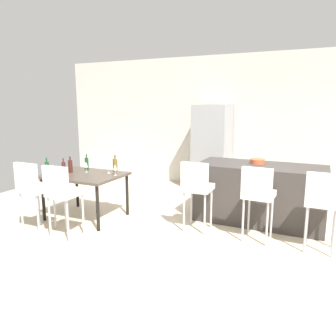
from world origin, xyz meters
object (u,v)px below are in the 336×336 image
(wine_bottle_far, at_px, (87,164))
(fruit_bowl, at_px, (258,161))
(bar_chair_left, at_px, (197,185))
(bar_chair_middle, at_px, (258,192))
(wine_bottle_corner, at_px, (70,166))
(wine_glass_end, at_px, (86,165))
(bar_chair_right, at_px, (323,199))
(wine_glass_near, at_px, (108,166))
(dining_chair_near, at_px, (33,186))
(dining_chair_far, at_px, (62,190))
(wine_glass_right, at_px, (115,168))
(kitchen_island, at_px, (260,193))
(refrigerator, at_px, (212,148))
(wine_bottle_middle, at_px, (115,165))
(dining_table, at_px, (85,178))
(wine_bottle_inner, at_px, (64,168))
(wine_bottle_left, at_px, (47,169))

(wine_bottle_far, relative_size, fruit_bowl, 1.18)
(bar_chair_left, relative_size, bar_chair_middle, 1.00)
(bar_chair_middle, bearing_deg, wine_bottle_corner, -175.80)
(wine_glass_end, xyz_separation_m, fruit_bowl, (2.62, 1.04, 0.09))
(bar_chair_right, distance_m, wine_glass_near, 3.21)
(dining_chair_near, height_order, wine_bottle_corner, dining_chair_near)
(bar_chair_left, distance_m, dining_chair_far, 1.90)
(wine_glass_right, bearing_deg, kitchen_island, 23.40)
(kitchen_island, xyz_separation_m, bar_chair_right, (0.90, -0.83, 0.24))
(wine_glass_right, distance_m, refrigerator, 2.60)
(dining_chair_far, distance_m, wine_bottle_far, 1.23)
(dining_chair_far, relative_size, wine_bottle_middle, 3.71)
(dining_table, relative_size, wine_glass_near, 6.88)
(dining_chair_near, bearing_deg, wine_glass_end, 78.82)
(bar_chair_right, height_order, wine_glass_end, bar_chair_right)
(kitchen_island, bearing_deg, wine_bottle_middle, -163.74)
(dining_chair_far, xyz_separation_m, wine_bottle_inner, (-0.55, 0.64, 0.15))
(wine_bottle_inner, bearing_deg, fruit_bowl, 25.59)
(wine_glass_end, bearing_deg, wine_bottle_middle, 31.82)
(bar_chair_left, xyz_separation_m, wine_bottle_middle, (-1.52, 0.16, 0.15))
(dining_chair_far, relative_size, refrigerator, 0.57)
(wine_glass_right, distance_m, fruit_bowl, 2.29)
(wine_glass_near, height_order, wine_glass_end, same)
(kitchen_island, xyz_separation_m, wine_bottle_far, (-2.82, -0.75, 0.39))
(bar_chair_left, xyz_separation_m, wine_bottle_inner, (-2.13, -0.40, 0.15))
(wine_glass_near, bearing_deg, wine_glass_right, -24.14)
(dining_table, height_order, fruit_bowl, fruit_bowl)
(fruit_bowl, bearing_deg, wine_bottle_middle, -160.50)
(wine_bottle_left, xyz_separation_m, refrigerator, (1.77, 2.95, 0.07))
(bar_chair_right, height_order, dining_chair_near, same)
(bar_chair_right, relative_size, wine_bottle_far, 3.88)
(kitchen_island, relative_size, wine_bottle_left, 6.81)
(dining_chair_far, bearing_deg, kitchen_island, 38.65)
(bar_chair_middle, xyz_separation_m, refrigerator, (-1.41, 2.38, 0.22))
(dining_table, bearing_deg, wine_bottle_left, -142.69)
(dining_chair_far, relative_size, wine_bottle_left, 3.66)
(wine_bottle_corner, relative_size, wine_glass_near, 1.53)
(wine_bottle_middle, bearing_deg, bar_chair_left, -6.00)
(bar_chair_middle, bearing_deg, bar_chair_right, -0.00)
(kitchen_island, relative_size, wine_glass_near, 11.24)
(wine_bottle_inner, xyz_separation_m, wine_bottle_left, (-0.19, -0.17, 0.01))
(dining_chair_far, bearing_deg, wine_bottle_middle, 87.27)
(dining_chair_far, xyz_separation_m, wine_glass_right, (0.23, 0.96, 0.17))
(wine_bottle_left, relative_size, fruit_bowl, 1.25)
(wine_bottle_inner, bearing_deg, kitchen_island, 23.08)
(bar_chair_right, relative_size, wine_glass_right, 6.03)
(fruit_bowl, bearing_deg, wine_glass_near, -156.95)
(dining_chair_far, xyz_separation_m, wine_bottle_middle, (0.06, 1.21, 0.15))
(bar_chair_middle, relative_size, refrigerator, 0.57)
(bar_chair_left, xyz_separation_m, wine_glass_right, (-1.35, -0.09, 0.17))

